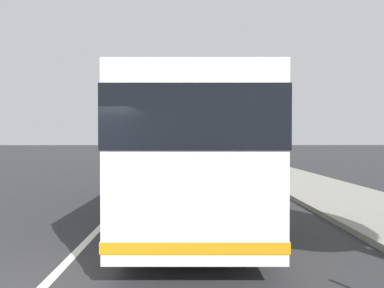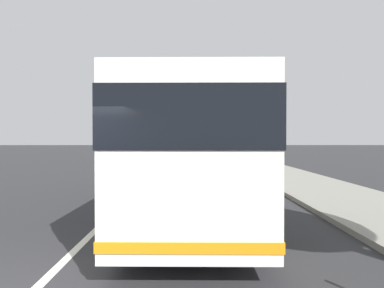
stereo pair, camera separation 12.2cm
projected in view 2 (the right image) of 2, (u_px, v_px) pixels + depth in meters
The scene contains 7 objects.
sidewalk_curb at pixel (312, 186), 14.45m from camera, with size 110.00×3.60×0.14m, color gray.
lane_divider_line at pixel (139, 187), 14.38m from camera, with size 110.00×0.16×0.01m, color silver.
coach_bus at pixel (193, 146), 10.38m from camera, with size 11.81×2.82×3.16m.
car_behind_bus at pixel (194, 149), 46.74m from camera, with size 4.21×1.93×1.41m.
car_far_distant at pixel (151, 150), 43.22m from camera, with size 3.94×1.84×1.40m.
car_ahead_same_lane at pixel (135, 154), 31.15m from camera, with size 4.06×1.95×1.42m.
car_side_street at pixel (160, 147), 56.12m from camera, with size 4.66×1.98×1.48m.
Camera 2 is at (-4.37, -2.11, 2.07)m, focal length 31.67 mm.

